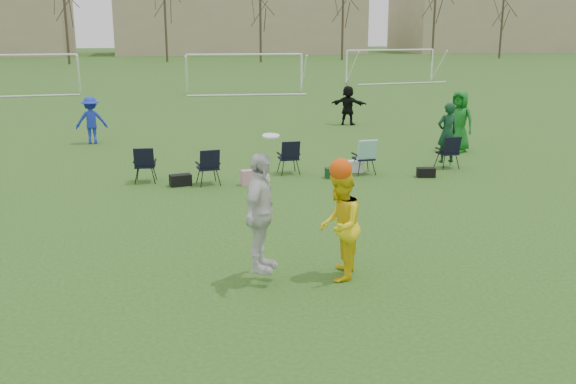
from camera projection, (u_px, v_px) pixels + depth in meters
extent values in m
plane|color=#2A4E18|center=(275.00, 298.00, 9.85)|extent=(260.00, 260.00, 0.00)
imported|color=#182DBA|center=(91.00, 120.00, 22.80)|extent=(1.13, 0.71, 1.68)
imported|color=#12681C|center=(459.00, 121.00, 21.30)|extent=(1.14, 1.17, 2.03)
imported|color=black|center=(348.00, 105.00, 27.27)|extent=(1.57, 1.23, 1.67)
imported|color=silver|center=(260.00, 213.00, 10.17)|extent=(0.93, 1.23, 1.94)
imported|color=yellow|center=(340.00, 226.00, 10.45)|extent=(0.97, 1.08, 1.82)
sphere|color=#F14B0C|center=(341.00, 169.00, 10.21)|extent=(0.36, 0.36, 0.36)
cylinder|color=white|center=(271.00, 136.00, 9.92)|extent=(0.27, 0.27, 0.06)
imported|color=#0F3A1F|center=(447.00, 133.00, 18.86)|extent=(0.69, 0.50, 1.77)
cube|color=black|center=(181.00, 180.00, 16.84)|extent=(0.60, 0.40, 0.30)
cube|color=pink|center=(248.00, 178.00, 16.90)|extent=(0.37, 0.25, 0.40)
cube|color=#103C1B|center=(334.00, 173.00, 17.74)|extent=(0.46, 0.30, 0.28)
cube|color=white|center=(349.00, 166.00, 18.45)|extent=(0.44, 0.33, 0.32)
cylinder|color=white|center=(359.00, 167.00, 18.43)|extent=(0.26, 0.26, 0.30)
cube|color=black|center=(426.00, 172.00, 17.82)|extent=(0.54, 0.36, 0.26)
cube|color=black|center=(145.00, 164.00, 17.17)|extent=(0.65, 0.65, 0.96)
cube|color=black|center=(208.00, 167.00, 16.91)|extent=(0.68, 0.68, 0.96)
cube|color=black|center=(289.00, 157.00, 18.17)|extent=(0.62, 0.62, 0.96)
cube|color=black|center=(364.00, 157.00, 18.13)|extent=(0.65, 0.65, 0.96)
cube|color=black|center=(447.00, 152.00, 18.90)|extent=(0.64, 0.64, 0.96)
cylinder|color=white|center=(79.00, 73.00, 40.86)|extent=(0.12, 0.12, 2.40)
cylinder|color=white|center=(15.00, 55.00, 39.55)|extent=(7.28, 0.76, 0.12)
cylinder|color=white|center=(187.00, 74.00, 40.22)|extent=(0.12, 0.12, 2.40)
cylinder|color=white|center=(302.00, 73.00, 41.16)|extent=(0.12, 0.12, 2.40)
cylinder|color=white|center=(244.00, 54.00, 40.39)|extent=(7.29, 0.63, 0.12)
cylinder|color=white|center=(347.00, 67.00, 47.54)|extent=(0.12, 0.12, 2.40)
cylinder|color=white|center=(432.00, 65.00, 49.92)|extent=(0.12, 0.12, 2.40)
cylinder|color=white|center=(391.00, 50.00, 48.43)|extent=(7.25, 1.13, 0.12)
cylinder|color=#382B21|center=(66.00, 18.00, 71.40)|extent=(0.28, 0.28, 10.20)
cylinder|color=#382B21|center=(165.00, 13.00, 76.25)|extent=(0.28, 0.28, 11.40)
cylinder|color=#382B21|center=(260.00, 24.00, 75.86)|extent=(0.28, 0.28, 9.00)
cylinder|color=#382B21|center=(343.00, 19.00, 80.71)|extent=(0.28, 0.28, 10.20)
cylinder|color=#382B21|center=(434.00, 14.00, 79.87)|extent=(0.28, 0.28, 11.40)
cylinder|color=#382B21|center=(502.00, 24.00, 85.16)|extent=(0.28, 0.28, 9.00)
cube|color=tan|center=(239.00, 18.00, 101.89)|extent=(38.00, 16.00, 11.00)
cube|color=tan|center=(487.00, 13.00, 110.06)|extent=(30.00, 16.00, 13.00)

